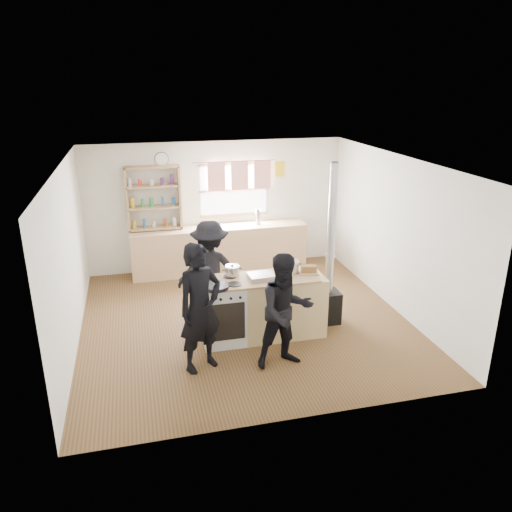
% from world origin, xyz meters
% --- Properties ---
extents(ground, '(5.00, 5.00, 0.01)m').
position_xyz_m(ground, '(0.00, 0.00, -0.01)').
color(ground, brown).
rests_on(ground, ground).
extents(back_counter, '(3.40, 0.55, 0.90)m').
position_xyz_m(back_counter, '(0.00, 2.22, 0.45)').
color(back_counter, tan).
rests_on(back_counter, ground).
extents(shelving_unit, '(1.00, 0.28, 1.20)m').
position_xyz_m(shelving_unit, '(-1.20, 2.34, 1.51)').
color(shelving_unit, tan).
rests_on(shelving_unit, back_counter).
extents(thermos, '(0.10, 0.10, 0.28)m').
position_xyz_m(thermos, '(0.78, 2.22, 1.04)').
color(thermos, silver).
rests_on(thermos, back_counter).
extents(cooking_island, '(1.97, 0.64, 0.93)m').
position_xyz_m(cooking_island, '(0.14, -0.55, 0.47)').
color(cooking_island, white).
rests_on(cooking_island, ground).
extents(skillet_greens, '(0.34, 0.34, 0.05)m').
position_xyz_m(skillet_greens, '(-0.56, -0.77, 0.96)').
color(skillet_greens, black).
rests_on(skillet_greens, cooking_island).
extents(roast_tray, '(0.36, 0.30, 0.07)m').
position_xyz_m(roast_tray, '(0.11, -0.59, 0.97)').
color(roast_tray, silver).
rests_on(roast_tray, cooking_island).
extents(stockpot_stove, '(0.21, 0.21, 0.17)m').
position_xyz_m(stockpot_stove, '(-0.26, -0.37, 1.01)').
color(stockpot_stove, '#B5B5B7').
rests_on(stockpot_stove, cooking_island).
extents(stockpot_counter, '(0.28, 0.28, 0.21)m').
position_xyz_m(stockpot_counter, '(0.57, -0.46, 1.02)').
color(stockpot_counter, silver).
rests_on(stockpot_counter, cooking_island).
extents(bread_board, '(0.31, 0.25, 0.12)m').
position_xyz_m(bread_board, '(0.84, -0.55, 0.98)').
color(bread_board, tan).
rests_on(bread_board, cooking_island).
extents(flue_heater, '(0.35, 0.35, 2.50)m').
position_xyz_m(flue_heater, '(1.25, -0.35, 0.65)').
color(flue_heater, black).
rests_on(flue_heater, ground).
extents(person_near_left, '(0.75, 0.65, 1.72)m').
position_xyz_m(person_near_left, '(-0.84, -1.18, 0.86)').
color(person_near_left, black).
rests_on(person_near_left, ground).
extents(person_near_right, '(0.82, 0.67, 1.56)m').
position_xyz_m(person_near_right, '(0.24, -1.38, 0.78)').
color(person_near_right, black).
rests_on(person_near_right, ground).
extents(person_far, '(1.08, 0.70, 1.58)m').
position_xyz_m(person_far, '(-0.48, 0.28, 0.79)').
color(person_far, black).
rests_on(person_far, ground).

